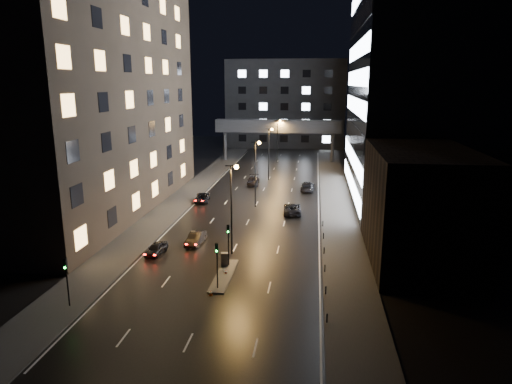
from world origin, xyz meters
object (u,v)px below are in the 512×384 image
car_away_a (156,249)px  car_toward_a (292,209)px  car_away_c (202,198)px  car_away_b (196,238)px  utility_cabinet (225,259)px  car_away_d (253,181)px  car_toward_b (308,186)px

car_away_a → car_toward_a: car_toward_a is taller
car_away_c → car_away_b: bearing=-85.7°
car_away_b → utility_cabinet: utility_cabinet is taller
car_away_c → car_away_d: bearing=57.1°
car_away_a → car_away_c: bearing=97.5°
utility_cabinet → car_away_b: bearing=117.6°
utility_cabinet → car_away_c: bearing=99.2°
car_away_a → utility_cabinet: bearing=-10.6°
car_away_b → car_toward_a: bearing=57.2°
car_away_a → car_toward_b: size_ratio=0.68×
car_away_a → utility_cabinet: (8.26, -2.50, 0.19)m
car_away_c → car_away_d: size_ratio=0.90×
car_away_b → car_toward_a: 17.97m
car_away_a → car_toward_b: (16.14, 32.97, 0.16)m
car_away_d → car_toward_b: (10.19, -3.59, 0.04)m
car_toward_a → car_toward_b: (1.95, 14.80, 0.05)m
car_away_a → car_toward_a: size_ratio=0.70×
car_away_c → utility_cabinet: utility_cabinet is taller
car_away_b → car_toward_a: car_toward_a is taller
car_away_a → car_away_d: bearing=87.1°
car_away_a → car_away_b: (3.53, 3.70, 0.07)m
car_away_b → car_away_d: car_away_d is taller
car_away_c → car_toward_b: size_ratio=0.86×
car_toward_a → car_away_b: bearing=49.9°
car_away_b → car_away_d: (2.42, 32.86, 0.05)m
car_away_c → car_toward_a: (14.68, -4.86, 0.09)m
car_toward_b → utility_cabinet: (-7.89, -35.48, 0.04)m
car_away_a → car_away_c: size_ratio=0.80×
car_away_d → car_toward_a: bearing=-69.4°
car_toward_b → car_toward_a: bearing=85.7°
car_away_c → car_toward_a: 15.47m
car_away_b → car_away_c: 19.74m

